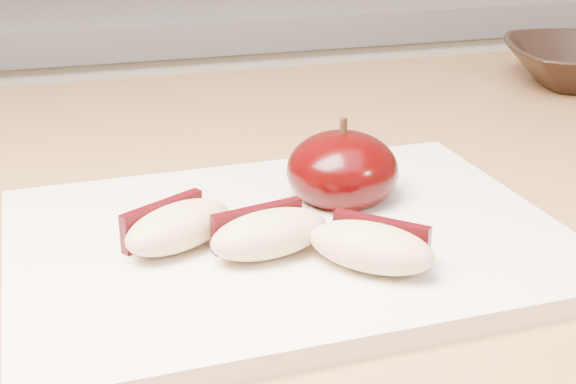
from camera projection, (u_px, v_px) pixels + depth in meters
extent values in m
cube|color=silver|center=(136.00, 282.00, 1.35)|extent=(2.40, 0.60, 0.90)
cube|color=slate|center=(113.00, 0.00, 1.17)|extent=(2.40, 0.62, 0.04)
cube|color=#9A6D43|center=(203.00, 214.00, 0.57)|extent=(1.64, 0.64, 0.04)
cube|color=silver|center=(288.00, 241.00, 0.47)|extent=(0.32, 0.24, 0.01)
ellipsoid|color=black|center=(342.00, 171.00, 0.51)|extent=(0.08, 0.08, 0.05)
cylinder|color=black|center=(344.00, 126.00, 0.50)|extent=(0.00, 0.00, 0.01)
ellipsoid|color=tan|center=(179.00, 227.00, 0.44)|extent=(0.08, 0.06, 0.03)
cube|color=black|center=(163.00, 221.00, 0.45)|extent=(0.05, 0.03, 0.02)
ellipsoid|color=tan|center=(269.00, 234.00, 0.43)|extent=(0.07, 0.05, 0.03)
cube|color=black|center=(257.00, 226.00, 0.45)|extent=(0.05, 0.02, 0.02)
ellipsoid|color=tan|center=(371.00, 247.00, 0.42)|extent=(0.07, 0.07, 0.03)
cube|color=black|center=(381.00, 238.00, 0.43)|extent=(0.04, 0.04, 0.02)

